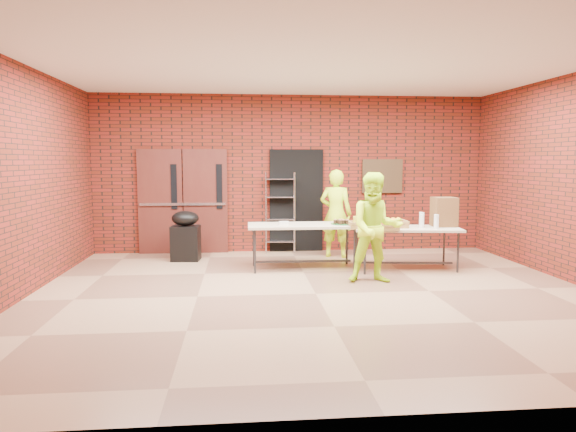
% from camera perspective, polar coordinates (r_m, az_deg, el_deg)
% --- Properties ---
extents(room, '(8.08, 7.08, 3.28)m').
position_cam_1_polar(room, '(7.10, 3.17, 3.97)').
color(room, brown).
rests_on(room, ground).
extents(double_doors, '(1.78, 0.12, 2.10)m').
position_cam_1_polar(double_doors, '(10.55, -11.55, 1.61)').
color(double_doors, '#461B14').
rests_on(double_doors, room).
extents(dark_doorway, '(1.10, 0.06, 2.10)m').
position_cam_1_polar(dark_doorway, '(10.57, 0.93, 1.72)').
color(dark_doorway, black).
rests_on(dark_doorway, room).
extents(bronze_plaque, '(0.85, 0.04, 0.70)m').
position_cam_1_polar(bronze_plaque, '(10.88, 10.43, 4.38)').
color(bronze_plaque, '#382B16').
rests_on(bronze_plaque, room).
extents(wire_rack, '(0.62, 0.25, 1.64)m').
position_cam_1_polar(wire_rack, '(10.42, -0.88, 0.38)').
color(wire_rack, '#B0B0B7').
rests_on(wire_rack, room).
extents(table_left, '(1.90, 0.81, 0.78)m').
position_cam_1_polar(table_left, '(8.86, 1.67, -1.34)').
color(table_left, tan).
rests_on(table_left, room).
extents(table_right, '(1.87, 0.96, 0.74)m').
position_cam_1_polar(table_right, '(9.01, 13.04, -1.63)').
color(table_right, tan).
rests_on(table_right, room).
extents(basket_bananas, '(0.47, 0.36, 0.15)m').
position_cam_1_polar(basket_bananas, '(8.77, 8.28, -0.92)').
color(basket_bananas, olive).
rests_on(basket_bananas, table_right).
extents(basket_oranges, '(0.49, 0.38, 0.15)m').
position_cam_1_polar(basket_oranges, '(8.96, 11.45, -0.81)').
color(basket_oranges, olive).
rests_on(basket_oranges, table_right).
extents(basket_apples, '(0.42, 0.33, 0.13)m').
position_cam_1_polar(basket_apples, '(8.64, 10.68, -1.11)').
color(basket_apples, olive).
rests_on(basket_apples, table_right).
extents(muffin_tray, '(0.37, 0.37, 0.09)m').
position_cam_1_polar(muffin_tray, '(8.89, 5.99, -0.65)').
color(muffin_tray, '#144C1E').
rests_on(muffin_tray, table_left).
extents(napkin_box, '(0.16, 0.11, 0.05)m').
position_cam_1_polar(napkin_box, '(8.82, -0.46, -0.78)').
color(napkin_box, silver).
rests_on(napkin_box, table_left).
extents(coffee_dispenser, '(0.38, 0.34, 0.51)m').
position_cam_1_polar(coffee_dispenser, '(9.28, 16.95, 0.44)').
color(coffee_dispenser, brown).
rests_on(coffee_dispenser, table_right).
extents(cup_stack_front, '(0.08, 0.08, 0.23)m').
position_cam_1_polar(cup_stack_front, '(9.01, 14.65, -0.55)').
color(cup_stack_front, silver).
rests_on(cup_stack_front, table_right).
extents(cup_stack_mid, '(0.08, 0.08, 0.24)m').
position_cam_1_polar(cup_stack_mid, '(8.94, 16.16, -0.60)').
color(cup_stack_mid, silver).
rests_on(cup_stack_mid, table_right).
extents(cup_stack_back, '(0.08, 0.08, 0.25)m').
position_cam_1_polar(cup_stack_back, '(9.11, 14.63, -0.39)').
color(cup_stack_back, silver).
rests_on(cup_stack_back, table_right).
extents(covered_grill, '(0.55, 0.47, 0.94)m').
position_cam_1_polar(covered_grill, '(9.83, -11.30, -2.15)').
color(covered_grill, black).
rests_on(covered_grill, room).
extents(volunteer_woman, '(0.73, 0.61, 1.71)m').
position_cam_1_polar(volunteer_woman, '(9.96, 5.33, 0.28)').
color(volunteer_woman, '#CAFE1C').
rests_on(volunteer_woman, room).
extents(volunteer_man, '(0.88, 0.71, 1.70)m').
position_cam_1_polar(volunteer_man, '(7.96, 9.71, -1.31)').
color(volunteer_man, '#CAFE1C').
rests_on(volunteer_man, room).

